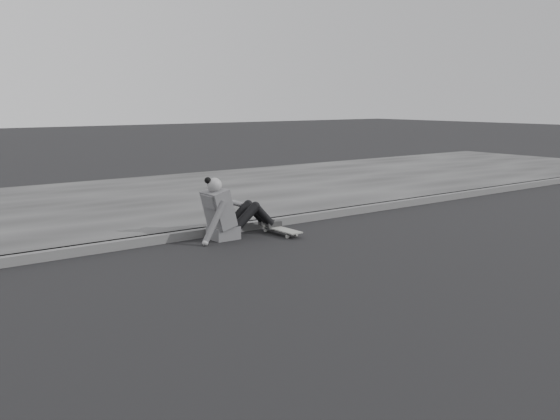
# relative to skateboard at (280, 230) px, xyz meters

# --- Properties ---
(ground) EXTENTS (80.00, 80.00, 0.00)m
(ground) POSITION_rel_skateboard_xyz_m (1.17, -2.03, -0.07)
(ground) COLOR black
(ground) RESTS_ON ground
(curb) EXTENTS (24.00, 0.16, 0.12)m
(curb) POSITION_rel_skateboard_xyz_m (1.17, 0.55, -0.01)
(curb) COLOR #525252
(curb) RESTS_ON ground
(sidewalk) EXTENTS (24.00, 6.00, 0.12)m
(sidewalk) POSITION_rel_skateboard_xyz_m (1.17, 3.57, -0.01)
(sidewalk) COLOR #383838
(sidewalk) RESTS_ON ground
(skateboard) EXTENTS (0.20, 0.78, 0.09)m
(skateboard) POSITION_rel_skateboard_xyz_m (0.00, 0.00, 0.00)
(skateboard) COLOR gray
(skateboard) RESTS_ON ground
(seated_woman) EXTENTS (1.38, 0.46, 0.88)m
(seated_woman) POSITION_rel_skateboard_xyz_m (-0.73, 0.25, 0.29)
(seated_woman) COLOR #535356
(seated_woman) RESTS_ON ground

